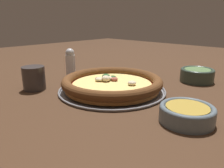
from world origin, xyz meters
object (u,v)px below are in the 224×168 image
object	(u,v)px
drinking_cup	(34,78)
pizza	(112,83)
bowl_far	(197,74)
pepper_shaker	(70,63)
bowl_near	(187,113)
napkin	(132,72)
fork	(113,70)
pizza_tray	(112,90)

from	to	relation	value
drinking_cup	pizza	bearing A→B (deg)	-140.53
bowl_far	pepper_shaker	bearing A→B (deg)	34.80
bowl_near	bowl_far	distance (m)	0.39
napkin	bowl_near	bearing A→B (deg)	143.84
drinking_cup	napkin	world-z (taller)	drinking_cup
drinking_cup	fork	xyz separation A→B (m)	(-0.00, -0.40, -0.04)
napkin	pizza	bearing A→B (deg)	113.96
pizza_tray	bowl_near	distance (m)	0.30
napkin	pepper_shaker	distance (m)	0.28
pizza_tray	napkin	world-z (taller)	same
fork	pepper_shaker	bearing A→B (deg)	17.57
drinking_cup	fork	bearing A→B (deg)	-90.25
pizza	bowl_far	xyz separation A→B (m)	(-0.16, -0.32, -0.00)
bowl_far	napkin	world-z (taller)	bowl_far
fork	drinking_cup	bearing A→B (deg)	32.42
napkin	pepper_shaker	bearing A→B (deg)	55.73
bowl_near	fork	xyz separation A→B (m)	(0.50, -0.27, -0.02)
napkin	pepper_shaker	size ratio (longest dim) A/B	1.27
pizza_tray	bowl_near	world-z (taller)	bowl_near
fork	pepper_shaker	size ratio (longest dim) A/B	1.34
pizza_tray	fork	distance (m)	0.31
pizza	fork	xyz separation A→B (m)	(0.21, -0.23, -0.03)
pizza	fork	size ratio (longest dim) A/B	2.12
bowl_far	fork	world-z (taller)	bowl_far
drinking_cup	pepper_shaker	size ratio (longest dim) A/B	0.68
pizza_tray	napkin	bearing A→B (deg)	-65.98
bowl_far	pizza_tray	bearing A→B (deg)	63.14
pizza_tray	napkin	size ratio (longest dim) A/B	2.38
fork	pizza	bearing A→B (deg)	75.51
pizza_tray	pepper_shaker	xyz separation A→B (m)	(0.26, -0.02, 0.06)
pizza	bowl_far	size ratio (longest dim) A/B	2.67
pizza_tray	fork	bearing A→B (deg)	-47.13
napkin	fork	xyz separation A→B (m)	(0.10, 0.02, -0.00)
pizza	bowl_near	bearing A→B (deg)	171.03
pizza	pepper_shaker	bearing A→B (deg)	-4.63
pizza	drinking_cup	bearing A→B (deg)	39.47
bowl_near	pizza	bearing A→B (deg)	-8.97
pepper_shaker	pizza_tray	bearing A→B (deg)	175.33
fork	bowl_near	bearing A→B (deg)	94.21
napkin	pepper_shaker	xyz separation A→B (m)	(0.15, 0.23, 0.06)
bowl_near	bowl_far	bearing A→B (deg)	-70.20
drinking_cup	napkin	xyz separation A→B (m)	(-0.10, -0.42, -0.04)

